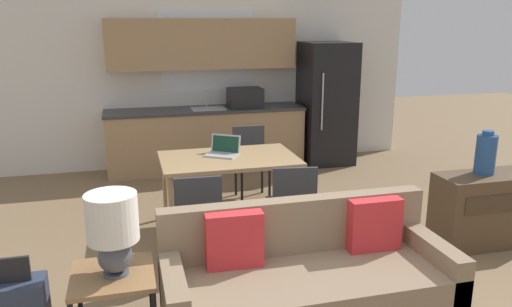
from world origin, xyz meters
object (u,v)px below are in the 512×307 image
object	(u,v)px
dining_chair_near_right	(292,203)
refrigerator	(326,103)
vase	(486,154)
dining_chair_near_left	(197,214)
dining_table	(229,164)
side_table	(115,299)
dining_chair_far_right	(251,158)
laptop	(223,150)
table_lamp	(113,227)
couch	(306,278)
credenza	(485,209)

from	to	relation	value
dining_chair_near_right	refrigerator	bearing A→B (deg)	-109.45
vase	dining_chair_near_left	bearing A→B (deg)	175.88
refrigerator	dining_table	world-z (taller)	refrigerator
side_table	dining_chair_far_right	bearing A→B (deg)	59.41
laptop	dining_chair_near_left	bearing A→B (deg)	-81.35
table_lamp	dining_chair_far_right	world-z (taller)	table_lamp
side_table	dining_chair_far_right	distance (m)	3.11
dining_table	couch	size ratio (longest dim) A/B	0.69
dining_chair_near_left	laptop	size ratio (longest dim) A/B	2.14
dining_table	vase	bearing A→B (deg)	-24.06
table_lamp	dining_chair_near_right	distance (m)	1.94
side_table	vase	size ratio (longest dim) A/B	1.35
table_lamp	vase	distance (m)	3.49
dining_chair_near_right	credenza	bearing A→B (deg)	179.48
vase	couch	bearing A→B (deg)	-158.20
side_table	dining_chair_near_left	xyz separation A→B (m)	(0.69, 1.03, 0.12)
table_lamp	dining_chair_near_left	xyz separation A→B (m)	(0.67, 1.05, -0.39)
vase	dining_chair_far_right	xyz separation A→B (m)	(-1.82, 1.84, -0.41)
dining_table	dining_chair_far_right	bearing A→B (deg)	61.81
credenza	refrigerator	bearing A→B (deg)	96.48
vase	dining_chair_near_left	world-z (taller)	vase
couch	dining_chair_near_right	world-z (taller)	dining_chair_near_right
refrigerator	vase	world-z (taller)	refrigerator
credenza	dining_chair_near_left	world-z (taller)	dining_chair_near_left
side_table	table_lamp	xyz separation A→B (m)	(0.02, -0.02, 0.50)
couch	vase	size ratio (longest dim) A/B	4.86
side_table	credenza	distance (m)	3.53
credenza	dining_chair_near_right	xyz separation A→B (m)	(-1.86, 0.29, 0.14)
couch	dining_chair_near_right	xyz separation A→B (m)	(0.26, 1.09, 0.15)
side_table	dining_chair_near_left	distance (m)	1.25
couch	dining_chair_far_right	distance (m)	2.70
dining_table	dining_chair_near_left	distance (m)	0.95
vase	dining_chair_near_right	size ratio (longest dim) A/B	0.48
vase	refrigerator	bearing A→B (deg)	95.99
table_lamp	dining_chair_far_right	xyz separation A→B (m)	(1.56, 2.69, -0.39)
couch	table_lamp	size ratio (longest dim) A/B	3.75
refrigerator	laptop	xyz separation A→B (m)	(-1.97, -1.98, -0.10)
refrigerator	dining_table	size ratio (longest dim) A/B	1.31
dining_chair_near_right	vase	bearing A→B (deg)	-179.46
credenza	table_lamp	bearing A→B (deg)	-166.59
dining_table	credenza	size ratio (longest dim) A/B	1.42
vase	dining_chair_near_left	xyz separation A→B (m)	(-2.71, 0.20, -0.41)
refrigerator	credenza	size ratio (longest dim) A/B	1.85
dining_chair_near_right	laptop	size ratio (longest dim) A/B	2.14
dining_chair_far_right	dining_chair_near_left	distance (m)	1.87
credenza	vase	world-z (taller)	vase
side_table	dining_chair_near_right	bearing A→B (deg)	34.61
table_lamp	dining_table	bearing A→B (deg)	59.15
laptop	vase	bearing A→B (deg)	6.67
dining_table	table_lamp	size ratio (longest dim) A/B	2.58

